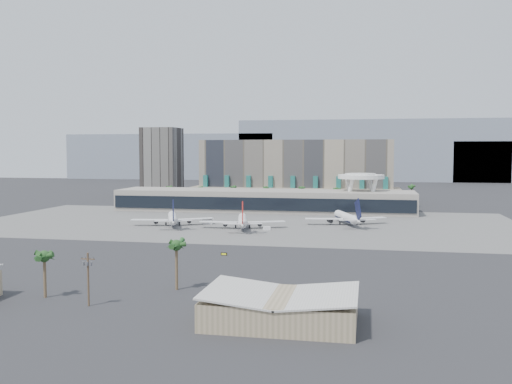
% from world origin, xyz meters
% --- Properties ---
extents(ground, '(900.00, 900.00, 0.00)m').
position_xyz_m(ground, '(0.00, 0.00, 0.00)').
color(ground, '#232326').
rests_on(ground, ground).
extents(apron_pad, '(260.00, 130.00, 0.06)m').
position_xyz_m(apron_pad, '(0.00, 55.00, 0.03)').
color(apron_pad, '#5B5B59').
rests_on(apron_pad, ground).
extents(mountain_ridge, '(680.00, 60.00, 70.00)m').
position_xyz_m(mountain_ridge, '(27.88, 470.00, 29.89)').
color(mountain_ridge, gray).
rests_on(mountain_ridge, ground).
extents(hotel, '(140.00, 30.00, 42.00)m').
position_xyz_m(hotel, '(10.00, 174.41, 16.81)').
color(hotel, tan).
rests_on(hotel, ground).
extents(office_tower, '(30.00, 30.00, 52.00)m').
position_xyz_m(office_tower, '(-95.00, 200.00, 22.94)').
color(office_tower, black).
rests_on(office_tower, ground).
extents(terminal, '(170.00, 32.50, 14.50)m').
position_xyz_m(terminal, '(0.00, 109.84, 6.52)').
color(terminal, '#B2AA9C').
rests_on(terminal, ground).
extents(saucer_structure, '(26.00, 26.00, 21.89)m').
position_xyz_m(saucer_structure, '(55.00, 116.00, 18.45)').
color(saucer_structure, white).
rests_on(saucer_structure, ground).
extents(palm_row, '(157.80, 2.80, 13.10)m').
position_xyz_m(palm_row, '(7.00, 145.00, 10.50)').
color(palm_row, brown).
rests_on(palm_row, ground).
extents(hangar_right, '(30.55, 20.60, 6.89)m').
position_xyz_m(hangar_right, '(42.00, -100.00, 2.95)').
color(hangar_right, gray).
rests_on(hangar_right, ground).
extents(utility_pole, '(3.20, 0.85, 12.00)m').
position_xyz_m(utility_pole, '(-2.00, -96.09, 7.14)').
color(utility_pole, '#4C3826').
rests_on(utility_pole, ground).
extents(airliner_left, '(36.49, 37.68, 13.63)m').
position_xyz_m(airliner_left, '(-29.73, 38.24, 3.44)').
color(airliner_left, white).
rests_on(airliner_left, ground).
extents(airliner_centre, '(37.86, 39.34, 13.76)m').
position_xyz_m(airliner_centre, '(4.18, 34.79, 3.47)').
color(airliner_centre, white).
rests_on(airliner_centre, ground).
extents(airliner_right, '(37.75, 39.04, 13.98)m').
position_xyz_m(airliner_right, '(49.36, 56.81, 3.53)').
color(airliner_right, white).
rests_on(airliner_right, ground).
extents(service_vehicle_a, '(5.08, 2.96, 2.35)m').
position_xyz_m(service_vehicle_a, '(-15.42, 46.24, 1.18)').
color(service_vehicle_a, silver).
rests_on(service_vehicle_a, ground).
extents(service_vehicle_b, '(3.50, 2.76, 1.58)m').
position_xyz_m(service_vehicle_b, '(15.75, 31.67, 0.79)').
color(service_vehicle_b, white).
rests_on(service_vehicle_b, ground).
extents(taxiway_sign, '(2.08, 0.35, 0.95)m').
position_xyz_m(taxiway_sign, '(12.30, -30.28, 0.47)').
color(taxiway_sign, black).
rests_on(taxiway_sign, ground).
extents(near_palm_a, '(6.00, 6.00, 11.23)m').
position_xyz_m(near_palm_a, '(-15.62, -91.17, 8.41)').
color(near_palm_a, brown).
rests_on(near_palm_a, ground).
extents(near_palm_b, '(6.00, 6.00, 12.61)m').
position_xyz_m(near_palm_b, '(12.35, -77.90, 9.76)').
color(near_palm_b, brown).
rests_on(near_palm_b, ground).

